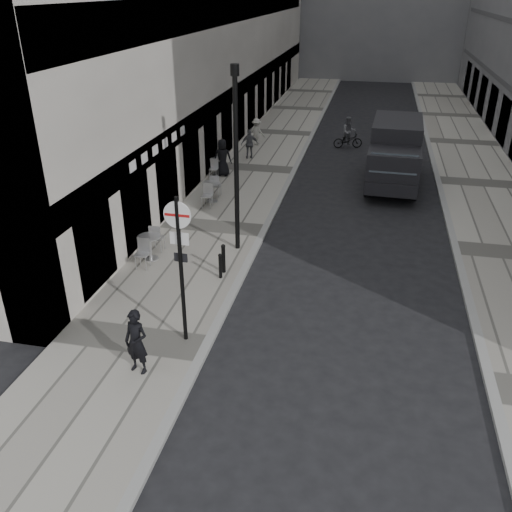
{
  "coord_description": "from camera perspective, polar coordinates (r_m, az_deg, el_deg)",
  "views": [
    {
      "loc": [
        3.72,
        -8.16,
        8.5
      ],
      "look_at": [
        0.72,
        5.67,
        1.4
      ],
      "focal_mm": 38.0,
      "sensor_mm": 36.0,
      "label": 1
    }
  ],
  "objects": [
    {
      "name": "pedestrian_b",
      "position": [
        32.1,
        0.06,
        12.93
      ],
      "size": [
        1.09,
        0.77,
        1.53
      ],
      "primitive_type": "imported",
      "rotation": [
        0.0,
        0.0,
        2.93
      ],
      "color": "#B3B0A5",
      "rests_on": "sidewalk"
    },
    {
      "name": "bollard_near",
      "position": [
        17.17,
        -3.77,
        -1.12
      ],
      "size": [
        0.11,
        0.11,
        0.79
      ],
      "primitive_type": "cylinder",
      "color": "black",
      "rests_on": "sidewalk"
    },
    {
      "name": "cafe_table_far",
      "position": [
        23.39,
        -4.71,
        6.89
      ],
      "size": [
        0.78,
        1.76,
        1.0
      ],
      "color": "silver",
      "rests_on": "sidewalk"
    },
    {
      "name": "pedestrian_a",
      "position": [
        29.48,
        -0.67,
        11.72
      ],
      "size": [
        0.99,
        0.7,
        1.56
      ],
      "primitive_type": "imported",
      "rotation": [
        0.0,
        0.0,
        3.53
      ],
      "color": "#56575B",
      "rests_on": "sidewalk"
    },
    {
      "name": "sidewalk",
      "position": [
        28.08,
        -0.08,
        9.16
      ],
      "size": [
        4.0,
        60.0,
        0.12
      ],
      "primitive_type": "cube",
      "color": "#A4A094",
      "rests_on": "ground"
    },
    {
      "name": "cyclist",
      "position": [
        32.39,
        9.68,
        12.35
      ],
      "size": [
        1.75,
        0.99,
        1.79
      ],
      "rotation": [
        0.0,
        0.0,
        0.26
      ],
      "color": "black",
      "rests_on": "ground"
    },
    {
      "name": "ground",
      "position": [
        12.36,
        -9.3,
        -17.26
      ],
      "size": [
        120.0,
        120.0,
        0.0
      ],
      "primitive_type": "plane",
      "color": "black",
      "rests_on": "ground"
    },
    {
      "name": "panel_van",
      "position": [
        26.5,
        14.43,
        10.74
      ],
      "size": [
        2.46,
        6.12,
        2.84
      ],
      "rotation": [
        0.0,
        0.0,
        -0.04
      ],
      "color": "black",
      "rests_on": "ground"
    },
    {
      "name": "lamppost",
      "position": [
        18.05,
        -2.11,
        10.83
      ],
      "size": [
        0.28,
        0.28,
        6.23
      ],
      "color": "black",
      "rests_on": "sidewalk"
    },
    {
      "name": "cafe_table_near",
      "position": [
        18.61,
        -11.09,
        1.09
      ],
      "size": [
        0.78,
        1.76,
        1.0
      ],
      "color": "silver",
      "rests_on": "sidewalk"
    },
    {
      "name": "walking_man",
      "position": [
        13.24,
        -12.48,
        -8.83
      ],
      "size": [
        0.68,
        0.52,
        1.68
      ],
      "primitive_type": "imported",
      "rotation": [
        0.0,
        0.0,
        -0.22
      ],
      "color": "black",
      "rests_on": "sidewalk"
    },
    {
      "name": "cafe_table_mid",
      "position": [
        26.97,
        -4.11,
        9.52
      ],
      "size": [
        0.72,
        1.62,
        0.92
      ],
      "color": "silver",
      "rests_on": "sidewalk"
    },
    {
      "name": "far_sidewalk",
      "position": [
        27.99,
        22.68,
        7.02
      ],
      "size": [
        4.0,
        60.0,
        0.12
      ],
      "primitive_type": "cube",
      "color": "#A4A094",
      "rests_on": "ground"
    },
    {
      "name": "bollard_far",
      "position": [
        17.47,
        -3.44,
        -0.35
      ],
      "size": [
        0.12,
        0.12,
        0.93
      ],
      "primitive_type": "cylinder",
      "color": "black",
      "rests_on": "sidewalk"
    },
    {
      "name": "pedestrian_c",
      "position": [
        26.65,
        -3.55,
        10.29
      ],
      "size": [
        0.94,
        0.67,
        1.79
      ],
      "primitive_type": "imported",
      "rotation": [
        0.0,
        0.0,
        3.26
      ],
      "color": "black",
      "rests_on": "sidewalk"
    },
    {
      "name": "sign_post",
      "position": [
        13.31,
        -8.01,
        0.4
      ],
      "size": [
        0.68,
        0.1,
        3.99
      ],
      "rotation": [
        0.0,
        0.0,
        -0.02
      ],
      "color": "black",
      "rests_on": "sidewalk"
    }
  ]
}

